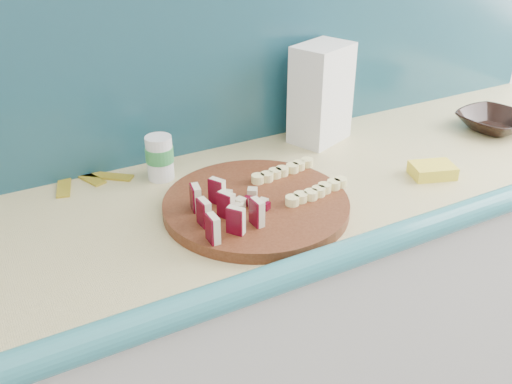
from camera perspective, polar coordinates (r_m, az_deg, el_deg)
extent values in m
cube|color=beige|center=(1.63, 2.65, -14.00)|extent=(2.20, 0.60, 0.88)
cube|color=#D8C57E|center=(1.37, 3.07, 0.13)|extent=(2.20, 0.60, 0.03)
cube|color=teal|center=(1.16, 10.85, -6.13)|extent=(2.20, 0.06, 0.03)
cube|color=teal|center=(1.50, -2.55, 13.75)|extent=(2.20, 0.02, 0.50)
cylinder|color=#431D0E|center=(1.25, 0.00, -1.32)|extent=(0.46, 0.46, 0.03)
cube|color=beige|center=(1.10, -4.25, -3.66)|extent=(0.02, 0.04, 0.06)
cube|color=#4C0514|center=(1.09, -4.66, -3.81)|extent=(0.01, 0.03, 0.06)
cube|color=beige|center=(1.15, -5.15, -2.05)|extent=(0.02, 0.04, 0.06)
cube|color=#4C0514|center=(1.14, -5.54, -2.19)|extent=(0.01, 0.03, 0.06)
cube|color=beige|center=(1.20, -5.96, -0.59)|extent=(0.02, 0.04, 0.06)
cube|color=#4C0514|center=(1.20, -6.34, -0.71)|extent=(0.01, 0.03, 0.06)
cube|color=beige|center=(1.12, -1.99, -2.83)|extent=(0.02, 0.04, 0.06)
cube|color=#4C0514|center=(1.11, -2.38, -2.98)|extent=(0.01, 0.03, 0.06)
cube|color=beige|center=(1.17, -2.97, -1.29)|extent=(0.02, 0.04, 0.06)
cube|color=#4C0514|center=(1.17, -3.35, -1.42)|extent=(0.01, 0.03, 0.06)
cube|color=beige|center=(1.22, -3.87, 0.12)|extent=(0.02, 0.04, 0.06)
cube|color=#4C0514|center=(1.22, -4.23, -0.01)|extent=(0.01, 0.03, 0.06)
cube|color=beige|center=(1.14, 0.17, -2.03)|extent=(0.02, 0.04, 0.06)
cube|color=#4C0514|center=(1.14, -0.21, -2.17)|extent=(0.01, 0.03, 0.06)
cube|color=beige|center=(1.23, -0.60, -0.61)|extent=(0.02, 0.02, 0.02)
cube|color=beige|center=(1.24, -0.68, -0.37)|extent=(0.02, 0.02, 0.02)
cube|color=#4C0514|center=(1.25, -1.26, -0.19)|extent=(0.02, 0.02, 0.02)
cube|color=beige|center=(1.23, -1.32, -0.58)|extent=(0.02, 0.02, 0.02)
cube|color=beige|center=(1.23, -1.79, -0.72)|extent=(0.02, 0.02, 0.02)
cube|color=beige|center=(1.21, -1.95, -1.09)|extent=(0.02, 0.02, 0.02)
cube|color=beige|center=(1.22, -1.12, -1.00)|extent=(0.02, 0.02, 0.02)
cube|color=beige|center=(1.21, -0.64, -1.18)|extent=(0.02, 0.02, 0.02)
cube|color=#4C0514|center=(1.21, 0.15, -1.12)|extent=(0.02, 0.02, 0.02)
cube|color=beige|center=(1.23, -0.25, -0.73)|extent=(0.02, 0.02, 0.02)
cylinder|color=#FCF29A|center=(1.22, 3.62, -0.89)|extent=(0.03, 0.03, 0.02)
cylinder|color=#FCF29A|center=(1.24, 4.50, -0.56)|extent=(0.03, 0.03, 0.02)
cylinder|color=#FCF29A|center=(1.25, 5.36, -0.23)|extent=(0.03, 0.03, 0.02)
cylinder|color=#FCF29A|center=(1.27, 6.20, 0.09)|extent=(0.03, 0.03, 0.02)
cylinder|color=#FCF29A|center=(1.28, 7.02, 0.39)|extent=(0.03, 0.03, 0.02)
cylinder|color=#FCF29A|center=(1.30, 7.82, 0.70)|extent=(0.03, 0.03, 0.02)
cylinder|color=#FCF29A|center=(1.31, 8.60, 0.99)|extent=(0.03, 0.03, 0.02)
cylinder|color=#FCF29A|center=(1.31, 0.24, 1.27)|extent=(0.03, 0.03, 0.02)
cylinder|color=#FCF29A|center=(1.32, 1.09, 1.56)|extent=(0.03, 0.03, 0.02)
cylinder|color=#FCF29A|center=(1.34, 1.93, 1.84)|extent=(0.03, 0.03, 0.02)
cylinder|color=#FCF29A|center=(1.35, 2.76, 2.12)|extent=(0.03, 0.03, 0.02)
cylinder|color=#FCF29A|center=(1.36, 3.57, 2.39)|extent=(0.03, 0.03, 0.02)
cylinder|color=#FCF29A|center=(1.38, 4.36, 2.65)|extent=(0.03, 0.03, 0.02)
cylinder|color=#FCF29A|center=(1.39, 5.13, 2.91)|extent=(0.03, 0.03, 0.02)
imported|color=black|center=(1.80, 22.67, 6.50)|extent=(0.22, 0.22, 0.05)
cube|color=white|center=(1.56, 6.51, 9.73)|extent=(0.18, 0.16, 0.27)
cylinder|color=white|center=(1.39, -9.60, 3.40)|extent=(0.06, 0.06, 0.11)
cylinder|color=#35944A|center=(1.38, -9.63, 3.74)|extent=(0.07, 0.07, 0.04)
cube|color=yellow|center=(1.46, 17.23, 2.08)|extent=(0.12, 0.10, 0.03)
cube|color=gold|center=(1.44, -18.62, 0.84)|extent=(0.06, 0.14, 0.01)
cube|color=gold|center=(1.46, -16.78, 1.59)|extent=(0.08, 0.14, 0.01)
cube|color=gold|center=(1.44, -14.87, 1.57)|extent=(0.13, 0.11, 0.01)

